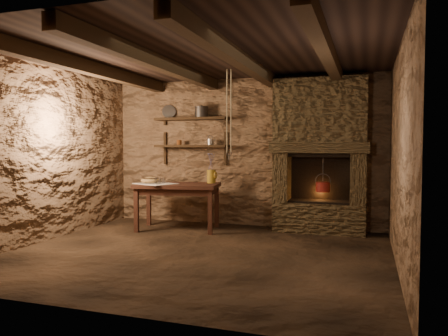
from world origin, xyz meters
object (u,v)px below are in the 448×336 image
(work_table, at_px, (178,205))
(stoneware_jug, at_px, (211,170))
(iron_stockpot, at_px, (201,113))
(wooden_bowl, at_px, (150,180))
(red_pot, at_px, (323,186))

(work_table, relative_size, stoneware_jug, 2.82)
(stoneware_jug, bearing_deg, iron_stockpot, 119.84)
(wooden_bowl, bearing_deg, stoneware_jug, 13.45)
(wooden_bowl, xyz_separation_m, iron_stockpot, (0.68, 0.50, 1.10))
(iron_stockpot, bearing_deg, red_pot, -3.46)
(stoneware_jug, relative_size, iron_stockpot, 2.26)
(stoneware_jug, distance_m, red_pot, 1.73)
(stoneware_jug, height_order, red_pot, stoneware_jug)
(stoneware_jug, bearing_deg, red_pot, -9.73)
(stoneware_jug, bearing_deg, wooden_bowl, 178.52)
(stoneware_jug, relative_size, wooden_bowl, 1.57)
(wooden_bowl, distance_m, red_pot, 2.69)
(wooden_bowl, bearing_deg, red_pot, 8.20)
(wooden_bowl, height_order, iron_stockpot, iron_stockpot)
(work_table, height_order, wooden_bowl, wooden_bowl)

